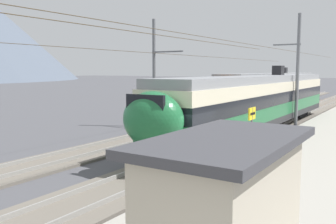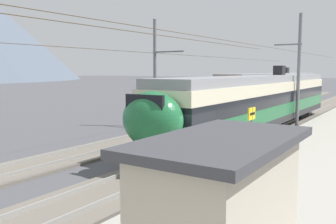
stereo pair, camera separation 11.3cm
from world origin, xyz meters
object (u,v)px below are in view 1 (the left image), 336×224
at_px(platform_sign, 252,123).
at_px(potted_plant_platform_edge, 264,147).
at_px(passenger_walking, 230,173).
at_px(train_near_platform, 258,100).
at_px(platform_shelter, 226,208).
at_px(handbag_beside_passenger, 242,193).
at_px(catenary_mast_far_side, 156,72).
at_px(train_far_track, 272,87).
at_px(catenary_mast_mid, 296,69).

xyz_separation_m(platform_sign, potted_plant_platform_edge, (1.49, -0.08, -1.28)).
xyz_separation_m(passenger_walking, potted_plant_platform_edge, (6.29, 1.06, -0.49)).
relative_size(train_near_platform, potted_plant_platform_edge, 31.16).
bearing_deg(train_near_platform, potted_plant_platform_edge, -158.74).
xyz_separation_m(train_near_platform, platform_sign, (-9.40, -3.00, -0.18)).
xyz_separation_m(train_near_platform, platform_shelter, (-17.90, -5.66, -0.53)).
relative_size(platform_sign, potted_plant_platform_edge, 2.85).
bearing_deg(handbag_beside_passenger, catenary_mast_far_side, 44.16).
bearing_deg(potted_plant_platform_edge, train_far_track, 16.72).
bearing_deg(potted_plant_platform_edge, handbag_beside_passenger, -168.43).
bearing_deg(catenary_mast_far_side, catenary_mast_mid, -60.38).
distance_m(train_far_track, platform_shelter, 38.62).
xyz_separation_m(train_far_track, handbag_beside_passenger, (-32.59, -9.27, -1.80)).
relative_size(catenary_mast_mid, handbag_beside_passenger, 130.46).
distance_m(train_near_platform, platform_sign, 9.87).
height_order(catenary_mast_far_side, potted_plant_platform_edge, catenary_mast_far_side).
xyz_separation_m(train_far_track, catenary_mast_mid, (-15.87, -6.61, 2.03)).
bearing_deg(handbag_beside_passenger, potted_plant_platform_edge, 11.57).
height_order(catenary_mast_far_side, platform_shelter, catenary_mast_far_side).
xyz_separation_m(handbag_beside_passenger, platform_shelter, (-4.51, -1.46, 1.27)).
xyz_separation_m(train_near_platform, catenary_mast_far_side, (-1.65, 7.20, 1.87)).
xyz_separation_m(catenary_mast_far_side, passenger_walking, (-12.56, -11.34, -2.85)).
height_order(catenary_mast_mid, catenary_mast_far_side, catenary_mast_mid).
distance_m(catenary_mast_mid, handbag_beside_passenger, 17.36).
relative_size(platform_sign, passenger_walking, 1.41).
bearing_deg(train_far_track, catenary_mast_far_side, 174.15).
relative_size(train_near_platform, handbag_beside_passenger, 72.76).
relative_size(catenary_mast_mid, platform_sign, 19.63).
bearing_deg(potted_plant_platform_edge, passenger_walking, -170.48).
distance_m(train_near_platform, handbag_beside_passenger, 14.15).
height_order(train_near_platform, passenger_walking, train_near_platform).
distance_m(platform_sign, handbag_beside_passenger, 4.47).
distance_m(platform_sign, passenger_walking, 5.00).
distance_m(catenary_mast_mid, potted_plant_platform_edge, 11.87).
distance_m(handbag_beside_passenger, platform_shelter, 4.91).
xyz_separation_m(platform_sign, handbag_beside_passenger, (-3.99, -1.20, -1.62)).
relative_size(train_far_track, platform_sign, 12.36).
distance_m(train_far_track, passenger_walking, 34.66).
bearing_deg(potted_plant_platform_edge, catenary_mast_mid, 7.76).
xyz_separation_m(catenary_mast_far_side, platform_shelter, (-16.25, -12.86, -2.40)).
xyz_separation_m(catenary_mast_mid, handbag_beside_passenger, (-16.72, -2.65, -3.84)).
bearing_deg(platform_sign, catenary_mast_far_side, 52.77).
relative_size(train_near_platform, catenary_mast_far_side, 0.56).
height_order(train_near_platform, train_far_track, same).
relative_size(train_far_track, handbag_beside_passenger, 82.15).
bearing_deg(platform_sign, platform_shelter, -162.63).
distance_m(train_near_platform, passenger_walking, 14.83).
relative_size(train_far_track, passenger_walking, 17.37).
distance_m(train_near_platform, potted_plant_platform_edge, 8.61).
xyz_separation_m(train_near_platform, potted_plant_platform_edge, (-7.91, -3.08, -1.46)).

